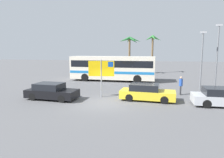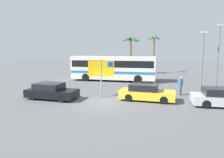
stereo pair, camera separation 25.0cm
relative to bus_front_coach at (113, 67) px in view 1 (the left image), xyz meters
The scene contains 11 objects.
ground 11.52m from the bus_front_coach, 81.13° to the right, with size 120.00×120.00×0.00m, color #565659.
bus_front_coach is the anchor object (origin of this frame).
ferry_sign 9.36m from the bus_front_coach, 83.32° to the right, with size 2.19×0.35×3.20m.
car_black 11.33m from the bus_front_coach, 104.15° to the right, with size 4.26×1.99×1.32m.
car_yellow 10.86m from the bus_front_coach, 63.00° to the right, with size 4.41×1.99×1.32m.
car_silver 14.53m from the bus_front_coach, 44.44° to the right, with size 4.37×1.95×1.32m.
pedestrian_by_bus 10.47m from the bus_front_coach, 41.87° to the right, with size 0.32×0.32×1.67m.
lamp_post_left_side 12.16m from the bus_front_coach, 17.10° to the right, with size 0.56×0.20×6.51m.
lamp_post_right_side 10.94m from the bus_front_coach, 24.37° to the right, with size 0.56×0.20×5.77m.
palm_tree_seaside 11.74m from the bus_front_coach, 64.87° to the left, with size 2.83×2.96×6.48m.
palm_tree_inland 8.56m from the bus_front_coach, 81.26° to the left, with size 3.73×3.58×6.16m.
Camera 1 is at (3.88, -14.64, 4.03)m, focal length 32.74 mm.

